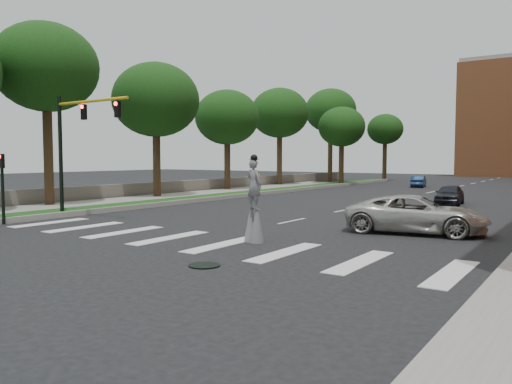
% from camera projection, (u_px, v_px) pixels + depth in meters
% --- Properties ---
extents(ground_plane, '(160.00, 160.00, 0.00)m').
position_uv_depth(ground_plane, '(176.00, 245.00, 17.43)').
color(ground_plane, black).
rests_on(ground_plane, ground).
extents(grass_median, '(2.00, 60.00, 0.25)m').
position_uv_depth(grass_median, '(244.00, 194.00, 40.36)').
color(grass_median, '#144012').
rests_on(grass_median, ground).
extents(median_curb, '(0.20, 60.00, 0.28)m').
position_uv_depth(median_curb, '(255.00, 194.00, 39.77)').
color(median_curb, gray).
rests_on(median_curb, ground).
extents(sidewalk_left, '(4.00, 60.00, 0.18)m').
position_uv_depth(sidewalk_left, '(122.00, 201.00, 33.84)').
color(sidewalk_left, gray).
rests_on(sidewalk_left, ground).
extents(stone_wall, '(0.50, 56.00, 1.10)m').
position_uv_depth(stone_wall, '(208.00, 185.00, 45.09)').
color(stone_wall, '#615B53').
rests_on(stone_wall, ground).
extents(manhole, '(0.90, 0.90, 0.04)m').
position_uv_depth(manhole, '(204.00, 265.00, 14.09)').
color(manhole, black).
rests_on(manhole, ground).
extents(traffic_signal, '(5.30, 0.23, 6.20)m').
position_uv_depth(traffic_signal, '(75.00, 136.00, 25.14)').
color(traffic_signal, black).
rests_on(traffic_signal, ground).
extents(secondary_signal, '(0.25, 0.21, 3.23)m').
position_uv_depth(secondary_signal, '(2.00, 182.00, 22.71)').
color(secondary_signal, black).
rests_on(secondary_signal, ground).
extents(stilt_performer, '(0.83, 0.59, 3.18)m').
position_uv_depth(stilt_performer, '(254.00, 207.00, 17.97)').
color(stilt_performer, '#362415').
rests_on(stilt_performer, ground).
extents(suv_crossing, '(5.89, 3.47, 1.54)m').
position_uv_depth(suv_crossing, '(416.00, 214.00, 20.20)').
color(suv_crossing, beige).
rests_on(suv_crossing, ground).
extents(car_near, '(1.97, 4.02, 1.32)m').
position_uv_depth(car_near, '(450.00, 194.00, 32.31)').
color(car_near, black).
rests_on(car_near, ground).
extents(car_mid, '(1.89, 3.74, 1.18)m').
position_uv_depth(car_mid, '(419.00, 181.00, 51.34)').
color(car_mid, navy).
rests_on(car_mid, ground).
extents(tree_1, '(6.29, 6.29, 11.17)m').
position_uv_depth(tree_1, '(46.00, 68.00, 30.05)').
color(tree_1, '#362415').
rests_on(tree_1, ground).
extents(tree_2, '(6.44, 6.44, 10.05)m').
position_uv_depth(tree_2, '(156.00, 100.00, 36.82)').
color(tree_2, '#362415').
rests_on(tree_2, ground).
extents(tree_3, '(5.85, 5.85, 9.18)m').
position_uv_depth(tree_3, '(227.00, 118.00, 45.22)').
color(tree_3, '#362415').
rests_on(tree_3, ground).
extents(tree_4, '(6.19, 6.19, 10.38)m').
position_uv_depth(tree_4, '(280.00, 113.00, 52.73)').
color(tree_4, '#362415').
rests_on(tree_4, ground).
extents(tree_5, '(6.32, 6.32, 11.50)m').
position_uv_depth(tree_5, '(331.00, 111.00, 61.39)').
color(tree_5, '#362415').
rests_on(tree_5, ground).
extents(tree_6, '(5.13, 5.13, 8.58)m').
position_uv_depth(tree_6, '(342.00, 127.00, 54.47)').
color(tree_6, '#362415').
rests_on(tree_6, ground).
extents(tree_7, '(4.67, 4.67, 8.73)m').
position_uv_depth(tree_7, '(385.00, 130.00, 65.26)').
color(tree_7, '#362415').
rests_on(tree_7, ground).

